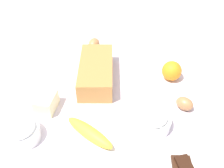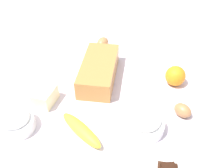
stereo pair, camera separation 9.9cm
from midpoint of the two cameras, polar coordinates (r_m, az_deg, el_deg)
ground_plane at (r=1.02m, az=2.77°, el=-2.25°), size 2.40×2.40×0.02m
loaf_pan at (r=1.05m, az=-0.20°, el=2.92°), size 0.30×0.19×0.08m
flour_bowl at (r=0.88m, az=10.30°, el=-8.45°), size 0.13×0.13×0.07m
sugar_bowl at (r=0.90m, az=-17.29°, el=-8.00°), size 0.12×0.12×0.07m
banana at (r=0.86m, az=-3.42°, el=-10.05°), size 0.12×0.19×0.04m
orange_fruit at (r=1.07m, az=16.20°, el=1.61°), size 0.08×0.08×0.08m
butter_block at (r=0.97m, az=-11.51°, el=-2.80°), size 0.09×0.07×0.06m
egg_near_butter at (r=0.96m, az=17.99°, el=-5.62°), size 0.07×0.08×0.05m
egg_beside_bowl at (r=1.25m, az=0.25°, el=8.81°), size 0.07×0.05×0.05m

